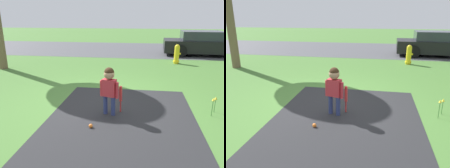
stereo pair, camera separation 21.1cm
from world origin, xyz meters
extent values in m
plane|color=#477533|center=(0.00, 0.00, 0.00)|extent=(60.00, 60.00, 0.00)
cube|color=#4C4C51|center=(0.00, 8.54, 0.00)|extent=(40.00, 6.00, 0.01)
cylinder|color=navy|center=(0.11, -0.59, 0.20)|extent=(0.09, 0.09, 0.40)
cylinder|color=navy|center=(0.27, -0.64, 0.20)|extent=(0.09, 0.09, 0.40)
cube|color=#BF2D38|center=(0.19, -0.62, 0.57)|extent=(0.30, 0.22, 0.34)
cylinder|color=#BF2D38|center=(0.03, -0.57, 0.54)|extent=(0.07, 0.07, 0.32)
cylinder|color=#BF2D38|center=(0.35, -0.67, 0.54)|extent=(0.07, 0.07, 0.32)
sphere|color=tan|center=(0.19, -0.62, 0.85)|extent=(0.21, 0.21, 0.21)
sphere|color=#382314|center=(0.19, -0.62, 0.89)|extent=(0.19, 0.19, 0.19)
sphere|color=red|center=(0.41, -0.47, 0.02)|extent=(0.03, 0.03, 0.03)
cylinder|color=red|center=(0.41, -0.47, 0.12)|extent=(0.03, 0.03, 0.24)
cylinder|color=red|center=(0.41, -0.47, 0.39)|extent=(0.06, 0.06, 0.30)
sphere|color=red|center=(0.41, -0.47, 0.54)|extent=(0.06, 0.06, 0.06)
sphere|color=orange|center=(-0.05, -1.22, 0.04)|extent=(0.07, 0.07, 0.07)
cylinder|color=yellow|center=(2.22, 4.66, 0.35)|extent=(0.21, 0.21, 0.70)
sphere|color=yellow|center=(2.22, 4.66, 0.70)|extent=(0.20, 0.20, 0.20)
cylinder|color=yellow|center=(2.22, 4.66, 0.08)|extent=(0.26, 0.26, 0.06)
cylinder|color=yellow|center=(2.34, 4.66, 0.42)|extent=(0.09, 0.07, 0.07)
cube|color=black|center=(3.90, 6.97, 0.46)|extent=(4.10, 1.94, 0.59)
cube|color=#2D333D|center=(3.70, 6.98, 0.97)|extent=(2.00, 1.63, 0.44)
cylinder|color=black|center=(2.70, 7.91, 0.30)|extent=(0.60, 0.21, 0.60)
cylinder|color=black|center=(2.62, 6.15, 0.30)|extent=(0.60, 0.21, 0.60)
cylinder|color=#38702D|center=(2.24, -0.41, 0.16)|extent=(0.01, 0.01, 0.33)
cone|color=yellow|center=(2.24, -0.41, 0.36)|extent=(0.06, 0.06, 0.06)
cylinder|color=#38702D|center=(2.35, -0.21, 0.14)|extent=(0.01, 0.01, 0.28)
cone|color=yellow|center=(2.35, -0.21, 0.31)|extent=(0.06, 0.06, 0.06)
camera|label=1|loc=(0.82, -4.65, 1.93)|focal=35.00mm
camera|label=2|loc=(1.02, -4.61, 1.93)|focal=35.00mm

